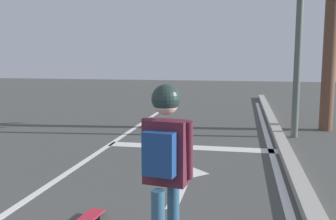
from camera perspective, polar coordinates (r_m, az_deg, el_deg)
The scene contains 8 objects.
lane_line_center at distance 7.11m, azimuth -13.06°, elevation -7.94°, with size 0.12×20.00×0.01m, color silver.
lane_line_curbside at distance 6.55m, azimuth 16.07°, elevation -9.43°, with size 0.12×20.00×0.01m, color silver.
stop_bar at distance 8.23m, azimuth 3.48°, elevation -5.55°, with size 3.59×0.40×0.01m, color silver.
lane_arrow_stem at distance 5.68m, azimuth 1.72°, elevation -11.85°, with size 0.16×1.40×0.01m, color silver.
lane_arrow_head at distance 6.48m, azimuth 2.95°, elevation -9.33°, with size 0.56×0.44×0.01m, color silver.
curb_strip at distance 6.56m, azimuth 18.29°, elevation -8.89°, with size 0.24×24.00×0.14m, color #9E9A8F.
skater at distance 3.24m, azimuth -0.42°, elevation -6.83°, with size 0.45×0.61×1.63m.
roadside_tree at distance 10.74m, azimuth 22.78°, elevation 7.52°, with size 0.97×0.96×4.35m.
Camera 1 is at (2.49, -0.23, 1.94)m, focal length 41.14 mm.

